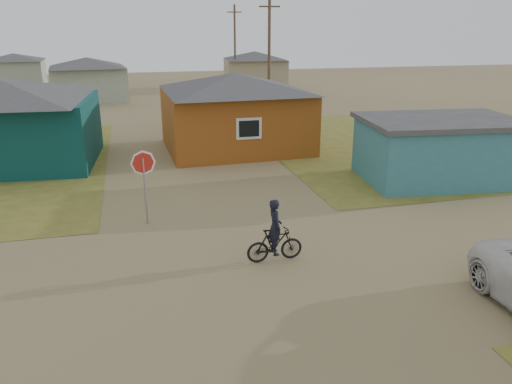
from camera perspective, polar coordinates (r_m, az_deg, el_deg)
ground at (r=13.04m, az=-0.40°, el=-9.84°), size 120.00×120.00×0.00m
grass_ne at (r=30.00m, az=20.25°, el=5.53°), size 20.00×18.00×0.00m
house_teal at (r=25.65m, az=-27.15°, el=7.27°), size 8.93×7.08×4.00m
house_yellow at (r=26.01m, az=-2.37°, el=9.30°), size 7.72×6.76×3.90m
shed_turquoise at (r=22.00m, az=20.14°, el=4.61°), size 6.71×4.93×2.60m
house_pale_west at (r=45.47m, az=-18.58°, el=12.20°), size 7.04×6.15×3.60m
house_beige_east at (r=52.87m, az=-0.11°, el=13.90°), size 6.95×6.05×3.60m
house_pale_north at (r=58.42m, az=-25.81°, el=12.46°), size 6.28×5.81×3.40m
utility_pole_near at (r=34.45m, az=1.51°, el=15.17°), size 1.40×0.20×8.00m
utility_pole_far at (r=50.23m, az=-2.42°, el=16.25°), size 1.40×0.20×8.00m
stop_sign at (r=16.24m, az=-12.72°, el=2.43°), size 0.79×0.20×2.46m
cyclist at (r=13.68m, az=2.17°, el=-5.37°), size 1.60×0.58×1.79m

